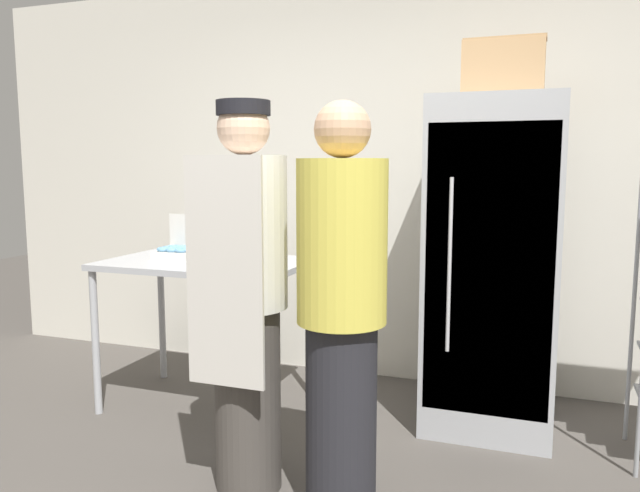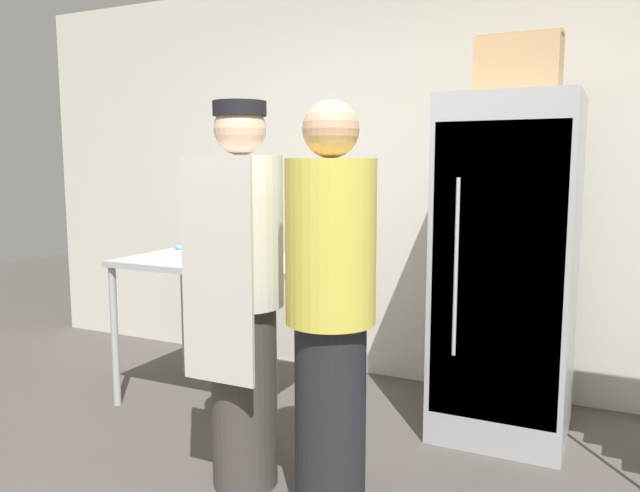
# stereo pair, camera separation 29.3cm
# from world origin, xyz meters

# --- Properties ---
(back_wall) EXTENTS (6.40, 0.12, 2.72)m
(back_wall) POSITION_xyz_m (0.00, 2.15, 1.36)
(back_wall) COLOR silver
(back_wall) RESTS_ON ground_plane
(refrigerator) EXTENTS (0.69, 0.71, 1.82)m
(refrigerator) POSITION_xyz_m (0.69, 1.51, 0.91)
(refrigerator) COLOR #ADAFB5
(refrigerator) RESTS_ON ground_plane
(prep_counter) EXTENTS (1.19, 0.75, 0.90)m
(prep_counter) POSITION_xyz_m (-0.94, 1.21, 0.80)
(prep_counter) COLOR #ADAFB5
(prep_counter) RESTS_ON ground_plane
(donut_box) EXTENTS (0.25, 0.22, 0.26)m
(donut_box) POSITION_xyz_m (-1.15, 1.23, 0.95)
(donut_box) COLOR silver
(donut_box) RESTS_ON prep_counter
(blender_pitcher) EXTENTS (0.14, 0.14, 0.29)m
(blender_pitcher) POSITION_xyz_m (-1.06, 1.46, 1.03)
(blender_pitcher) COLOR black
(blender_pitcher) RESTS_ON prep_counter
(binder_stack) EXTENTS (0.28, 0.27, 0.10)m
(binder_stack) POSITION_xyz_m (-0.76, 1.14, 0.95)
(binder_stack) COLOR #2D5193
(binder_stack) RESTS_ON prep_counter
(cardboard_storage_box) EXTENTS (0.43, 0.27, 0.31)m
(cardboard_storage_box) POSITION_xyz_m (0.70, 1.55, 1.97)
(cardboard_storage_box) COLOR tan
(cardboard_storage_box) RESTS_ON refrigerator
(person_baker) EXTENTS (0.37, 0.39, 1.74)m
(person_baker) POSITION_xyz_m (-0.28, 0.41, 0.90)
(person_baker) COLOR #47423D
(person_baker) RESTS_ON ground_plane
(person_customer) EXTENTS (0.36, 0.36, 1.72)m
(person_customer) POSITION_xyz_m (0.19, 0.34, 0.88)
(person_customer) COLOR #232328
(person_customer) RESTS_ON ground_plane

